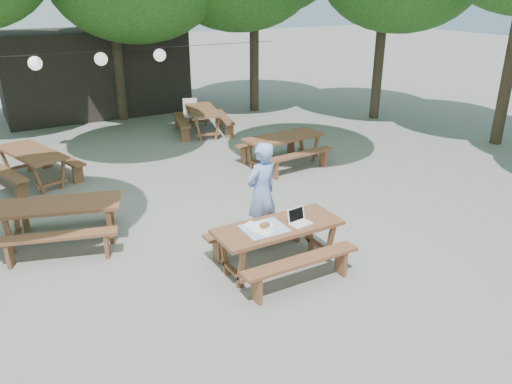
{
  "coord_description": "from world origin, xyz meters",
  "views": [
    {
      "loc": [
        -3.21,
        -7.6,
        4.16
      ],
      "look_at": [
        0.47,
        -1.06,
        1.05
      ],
      "focal_mm": 35.0,
      "sensor_mm": 36.0,
      "label": 1
    }
  ],
  "objects": [
    {
      "name": "plastic_chair",
      "position": [
        2.56,
        6.84,
        0.26
      ],
      "size": [
        0.56,
        0.56,
        0.9
      ],
      "rotation": [
        0.0,
        0.0,
        -0.33
      ],
      "color": "white",
      "rests_on": "ground"
    },
    {
      "name": "woman",
      "position": [
        0.7,
        -0.84,
        0.9
      ],
      "size": [
        0.74,
        0.58,
        1.8
      ],
      "primitive_type": "imported",
      "rotation": [
        0.0,
        0.0,
        3.4
      ],
      "color": "#7F9DE9",
      "rests_on": "ground"
    },
    {
      "name": "picnic_table_far_w",
      "position": [
        -2.39,
        4.14,
        0.39
      ],
      "size": [
        2.09,
        2.3,
        0.75
      ],
      "rotation": [
        0.0,
        0.0,
        1.89
      ],
      "color": "brown",
      "rests_on": "ground"
    },
    {
      "name": "picnic_table_nw",
      "position": [
        -2.33,
        0.78,
        0.39
      ],
      "size": [
        2.28,
        2.06,
        0.75
      ],
      "rotation": [
        0.0,
        0.0,
        -0.29
      ],
      "color": "brown",
      "rests_on": "ground"
    },
    {
      "name": "pavilion",
      "position": [
        0.5,
        10.5,
        1.4
      ],
      "size": [
        6.0,
        3.0,
        2.8
      ],
      "primitive_type": "cube",
      "color": "black",
      "rests_on": "ground"
    },
    {
      "name": "picnic_table_ne",
      "position": [
        3.19,
        2.39,
        0.39
      ],
      "size": [
        2.06,
        1.74,
        0.75
      ],
      "rotation": [
        0.0,
        0.0,
        0.09
      ],
      "color": "brown",
      "rests_on": "ground"
    },
    {
      "name": "picnic_table_far_e",
      "position": [
        2.63,
        6.06,
        0.39
      ],
      "size": [
        1.99,
        2.22,
        0.75
      ],
      "rotation": [
        0.0,
        0.0,
        1.33
      ],
      "color": "brown",
      "rests_on": "ground"
    },
    {
      "name": "paper_lanterns",
      "position": [
        -0.19,
        6.0,
        2.4
      ],
      "size": [
        9.0,
        0.34,
        0.38
      ],
      "color": "black",
      "rests_on": "ground"
    },
    {
      "name": "tabletop_clutter",
      "position": [
        0.22,
        -1.75,
        0.76
      ],
      "size": [
        0.66,
        0.61,
        0.08
      ],
      "color": "#3C74CF",
      "rests_on": "main_picnic_table"
    },
    {
      "name": "laptop",
      "position": [
        0.78,
        -1.85,
        0.81
      ],
      "size": [
        0.36,
        0.3,
        0.24
      ],
      "rotation": [
        0.0,
        0.0,
        0.13
      ],
      "color": "white",
      "rests_on": "main_picnic_table"
    },
    {
      "name": "main_picnic_table",
      "position": [
        0.47,
        -1.76,
        0.39
      ],
      "size": [
        2.0,
        1.58,
        0.75
      ],
      "color": "brown",
      "rests_on": "ground"
    },
    {
      "name": "ground",
      "position": [
        0.0,
        0.0,
        0.0
      ],
      "size": [
        80.0,
        80.0,
        0.0
      ],
      "primitive_type": "plane",
      "color": "slate",
      "rests_on": "ground"
    }
  ]
}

